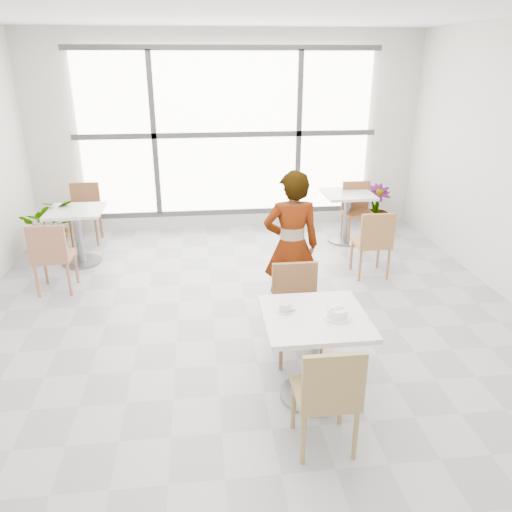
{
  "coord_description": "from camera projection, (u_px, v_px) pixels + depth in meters",
  "views": [
    {
      "loc": [
        -0.46,
        -4.24,
        2.6
      ],
      "look_at": [
        0.0,
        -0.3,
        1.0
      ],
      "focal_mm": 34.72,
      "sensor_mm": 36.0,
      "label": 1
    }
  ],
  "objects": [
    {
      "name": "floor",
      "position": [
        252.0,
        338.0,
        4.93
      ],
      "size": [
        7.0,
        7.0,
        0.0
      ],
      "primitive_type": "plane",
      "color": "#9E9EA5",
      "rests_on": "ground"
    },
    {
      "name": "ceiling",
      "position": [
        251.0,
        1.0,
        3.8
      ],
      "size": [
        7.0,
        7.0,
        0.0
      ],
      "primitive_type": "plane",
      "rotation": [
        3.14,
        0.0,
        0.0
      ],
      "color": "white",
      "rests_on": "ground"
    },
    {
      "name": "wall_back",
      "position": [
        227.0,
        134.0,
        7.59
      ],
      "size": [
        6.0,
        0.0,
        6.0
      ],
      "primitive_type": "plane",
      "rotation": [
        1.57,
        0.0,
        0.0
      ],
      "color": "silver",
      "rests_on": "ground"
    },
    {
      "name": "window",
      "position": [
        227.0,
        134.0,
        7.53
      ],
      "size": [
        4.6,
        0.07,
        2.52
      ],
      "color": "white",
      "rests_on": "ground"
    },
    {
      "name": "main_table",
      "position": [
        314.0,
        341.0,
        3.89
      ],
      "size": [
        0.8,
        0.8,
        0.75
      ],
      "color": "white",
      "rests_on": "ground"
    },
    {
      "name": "chair_near",
      "position": [
        328.0,
        393.0,
        3.33
      ],
      "size": [
        0.42,
        0.42,
        0.87
      ],
      "rotation": [
        0.0,
        0.0,
        3.14
      ],
      "color": "#9A824B",
      "rests_on": "ground"
    },
    {
      "name": "chair_far",
      "position": [
        296.0,
        305.0,
        4.51
      ],
      "size": [
        0.42,
        0.42,
        0.87
      ],
      "color": "brown",
      "rests_on": "ground"
    },
    {
      "name": "oatmeal_bowl",
      "position": [
        337.0,
        313.0,
        3.76
      ],
      "size": [
        0.21,
        0.21,
        0.09
      ],
      "color": "white",
      "rests_on": "main_table"
    },
    {
      "name": "coffee_cup",
      "position": [
        285.0,
        308.0,
        3.86
      ],
      "size": [
        0.16,
        0.13,
        0.07
      ],
      "color": "silver",
      "rests_on": "main_table"
    },
    {
      "name": "person",
      "position": [
        291.0,
        246.0,
        5.08
      ],
      "size": [
        0.58,
        0.39,
        1.59
      ],
      "primitive_type": "imported",
      "rotation": [
        0.0,
        0.0,
        3.13
      ],
      "color": "black",
      "rests_on": "ground"
    },
    {
      "name": "bg_table_left",
      "position": [
        78.0,
        229.0,
        6.54
      ],
      "size": [
        0.7,
        0.7,
        0.75
      ],
      "color": "silver",
      "rests_on": "ground"
    },
    {
      "name": "bg_table_right",
      "position": [
        347.0,
        210.0,
        7.33
      ],
      "size": [
        0.7,
        0.7,
        0.75
      ],
      "color": "silver",
      "rests_on": "ground"
    },
    {
      "name": "bg_chair_left_near",
      "position": [
        51.0,
        254.0,
        5.68
      ],
      "size": [
        0.42,
        0.42,
        0.87
      ],
      "rotation": [
        0.0,
        0.0,
        3.14
      ],
      "color": "#A5694E",
      "rests_on": "ground"
    },
    {
      "name": "bg_chair_left_far",
      "position": [
        85.0,
        209.0,
        7.35
      ],
      "size": [
        0.42,
        0.42,
        0.87
      ],
      "color": "brown",
      "rests_on": "ground"
    },
    {
      "name": "bg_chair_right_near",
      "position": [
        374.0,
        240.0,
        6.1
      ],
      "size": [
        0.42,
        0.42,
        0.87
      ],
      "rotation": [
        0.0,
        0.0,
        3.14
      ],
      "color": "#9E6C3E",
      "rests_on": "ground"
    },
    {
      "name": "bg_chair_right_far",
      "position": [
        357.0,
        207.0,
        7.42
      ],
      "size": [
        0.42,
        0.42,
        0.87
      ],
      "color": "brown",
      "rests_on": "ground"
    },
    {
      "name": "plant_left",
      "position": [
        52.0,
        227.0,
        6.83
      ],
      "size": [
        0.9,
        0.82,
        0.84
      ],
      "primitive_type": "imported",
      "rotation": [
        0.0,
        0.0,
        0.25
      ],
      "color": "#517A3C",
      "rests_on": "ground"
    },
    {
      "name": "plant_right",
      "position": [
        376.0,
        208.0,
        7.87
      ],
      "size": [
        0.46,
        0.46,
        0.73
      ],
      "primitive_type": "imported",
      "rotation": [
        0.0,
        0.0,
        -0.12
      ],
      "color": "#577241",
      "rests_on": "ground"
    }
  ]
}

